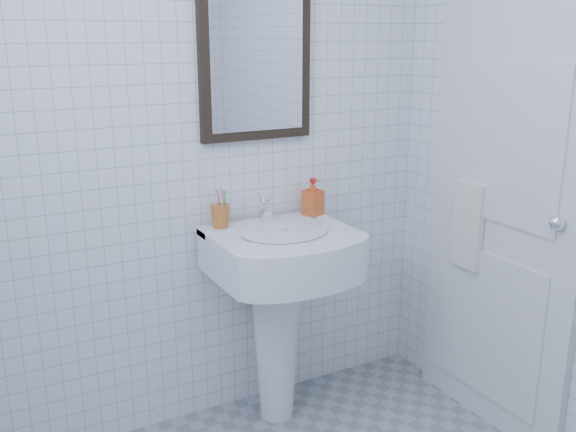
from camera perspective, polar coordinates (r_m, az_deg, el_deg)
wall_back at (r=2.67m, az=-8.01°, el=6.62°), size 2.20×0.02×2.50m
washbasin at (r=2.76m, az=-0.84°, el=-6.85°), size 0.59×0.43×0.90m
faucet at (r=2.74m, az=-1.91°, el=0.49°), size 0.05×0.12×0.13m
toothbrush_cup at (r=2.68m, az=-6.04°, el=-0.01°), size 0.10×0.10×0.10m
soap_dispenser at (r=2.85m, az=2.21°, el=1.73°), size 0.09×0.09×0.17m
wall_mirror at (r=2.73m, az=-2.87°, el=13.28°), size 0.50×0.04×0.62m
bathroom_door at (r=2.79m, az=18.58°, el=1.09°), size 0.04×0.80×2.00m
towel_ring at (r=2.86m, az=16.24°, el=2.68°), size 0.01×0.18×0.18m
hand_towel at (r=2.90m, az=15.69°, el=-0.83°), size 0.03×0.16×0.38m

